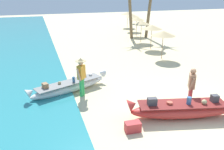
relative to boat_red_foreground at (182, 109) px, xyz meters
name	(u,v)px	position (x,y,z in m)	size (l,w,h in m)	color
ground_plane	(181,110)	(0.30, 0.45, -0.32)	(80.00, 80.00, 0.00)	beige
boat_red_foreground	(182,109)	(0.00, 0.00, 0.00)	(4.14, 1.70, 0.87)	red
boat_white_midground	(70,86)	(-3.63, 3.53, -0.05)	(3.93, 1.95, 0.76)	white
person_vendor_hatted	(81,74)	(-3.15, 2.95, 0.70)	(0.52, 0.54, 1.76)	green
person_tourist_customer	(191,85)	(0.81, 0.65, 0.59)	(0.45, 0.57, 1.62)	#B2383D
parasol_row_0	(163,33)	(3.19, 6.99, 1.43)	(1.60, 1.60, 1.91)	#8E6B47
parasol_row_1	(152,27)	(3.74, 9.67, 1.43)	(1.60, 1.60, 1.91)	#8E6B47
parasol_row_2	(141,23)	(4.04, 12.21, 1.43)	(1.60, 1.60, 1.91)	#8E6B47
parasol_row_3	(137,19)	(4.86, 15.02, 1.43)	(1.60, 1.60, 1.91)	#8E6B47
parasol_row_4	(132,16)	(5.54, 17.73, 1.43)	(1.60, 1.60, 1.91)	#8E6B47
parasol_row_5	(128,13)	(6.06, 20.47, 1.43)	(1.60, 1.60, 1.91)	#8E6B47
cooler_box	(133,127)	(-2.08, -0.27, -0.15)	(0.52, 0.31, 0.34)	#C63838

